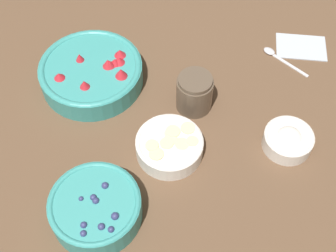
{
  "coord_description": "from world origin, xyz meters",
  "views": [
    {
      "loc": [
        -0.12,
        -0.61,
        0.89
      ],
      "look_at": [
        -0.06,
        -0.02,
        0.04
      ],
      "focal_mm": 50.0,
      "sensor_mm": 36.0,
      "label": 1
    }
  ],
  "objects_px": {
    "bowl_strawberries": "(92,72)",
    "bowl_blueberries": "(95,207)",
    "jar_chocolate": "(194,94)",
    "bowl_bananas": "(170,145)",
    "bowl_cream": "(288,139)"
  },
  "relations": [
    {
      "from": "bowl_strawberries",
      "to": "jar_chocolate",
      "type": "bearing_deg",
      "value": -22.67
    },
    {
      "from": "bowl_bananas",
      "to": "bowl_blueberries",
      "type": "bearing_deg",
      "value": -140.24
    },
    {
      "from": "jar_chocolate",
      "to": "bowl_bananas",
      "type": "bearing_deg",
      "value": -119.83
    },
    {
      "from": "bowl_blueberries",
      "to": "bowl_bananas",
      "type": "xyz_separation_m",
      "value": [
        0.16,
        0.14,
        -0.01
      ]
    },
    {
      "from": "bowl_blueberries",
      "to": "bowl_cream",
      "type": "height_order",
      "value": "bowl_blueberries"
    },
    {
      "from": "bowl_blueberries",
      "to": "jar_chocolate",
      "type": "xyz_separation_m",
      "value": [
        0.24,
        0.26,
        0.01
      ]
    },
    {
      "from": "bowl_bananas",
      "to": "bowl_cream",
      "type": "distance_m",
      "value": 0.27
    },
    {
      "from": "bowl_bananas",
      "to": "jar_chocolate",
      "type": "xyz_separation_m",
      "value": [
        0.07,
        0.13,
        0.02
      ]
    },
    {
      "from": "bowl_strawberries",
      "to": "bowl_blueberries",
      "type": "bearing_deg",
      "value": -89.55
    },
    {
      "from": "bowl_strawberries",
      "to": "bowl_bananas",
      "type": "relative_size",
      "value": 1.68
    },
    {
      "from": "bowl_bananas",
      "to": "bowl_cream",
      "type": "relative_size",
      "value": 1.34
    },
    {
      "from": "bowl_bananas",
      "to": "jar_chocolate",
      "type": "bearing_deg",
      "value": 60.17
    },
    {
      "from": "bowl_strawberries",
      "to": "bowl_bananas",
      "type": "bearing_deg",
      "value": -53.55
    },
    {
      "from": "bowl_strawberries",
      "to": "bowl_cream",
      "type": "distance_m",
      "value": 0.49
    },
    {
      "from": "bowl_strawberries",
      "to": "bowl_bananas",
      "type": "height_order",
      "value": "bowl_strawberries"
    }
  ]
}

